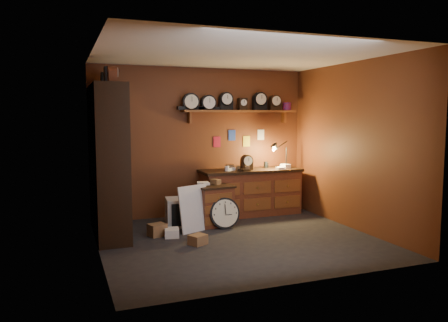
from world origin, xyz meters
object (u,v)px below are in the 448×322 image
(low_cabinet, at_px, (214,203))
(big_round_clock, at_px, (225,213))
(workbench, at_px, (251,189))
(shelving_unit, at_px, (106,154))

(low_cabinet, height_order, big_round_clock, low_cabinet)
(workbench, height_order, low_cabinet, workbench)
(low_cabinet, relative_size, big_round_clock, 1.50)
(shelving_unit, relative_size, low_cabinet, 3.36)
(big_round_clock, bearing_deg, low_cabinet, 109.64)
(workbench, xyz_separation_m, big_round_clock, (-0.81, -0.78, -0.22))
(shelving_unit, bearing_deg, workbench, 10.60)
(shelving_unit, distance_m, workbench, 2.80)
(big_round_clock, bearing_deg, shelving_unit, 171.11)
(shelving_unit, relative_size, workbench, 1.36)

